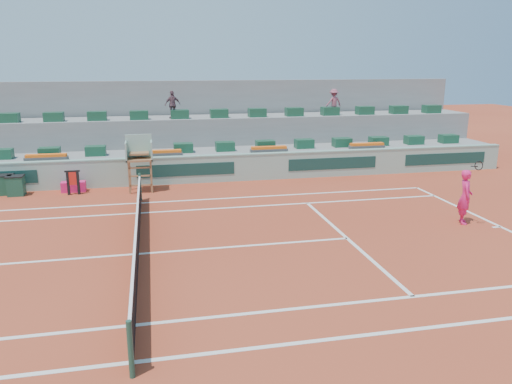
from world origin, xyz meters
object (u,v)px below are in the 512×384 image
(drink_cooler_a, at_px, (16,186))
(tennis_player, at_px, (465,197))
(umpire_chair, at_px, (139,155))
(player_bag, at_px, (74,187))

(drink_cooler_a, distance_m, tennis_player, 17.46)
(drink_cooler_a, bearing_deg, umpire_chair, -2.89)
(umpire_chair, xyz_separation_m, tennis_player, (10.89, -6.84, -0.60))
(player_bag, relative_size, drink_cooler_a, 1.18)
(umpire_chair, height_order, drink_cooler_a, umpire_chair)
(player_bag, height_order, drink_cooler_a, drink_cooler_a)
(player_bag, xyz_separation_m, tennis_player, (13.71, -7.27, 0.72))
(umpire_chair, bearing_deg, drink_cooler_a, 177.11)
(drink_cooler_a, height_order, tennis_player, tennis_player)
(player_bag, relative_size, tennis_player, 0.43)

